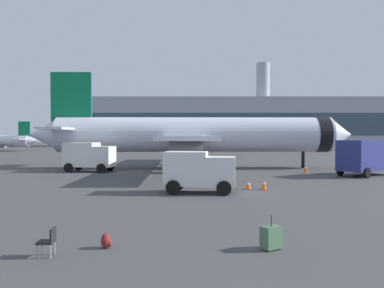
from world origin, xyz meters
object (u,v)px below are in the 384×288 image
safety_cone_mid (263,184)px  traveller_backpack (105,241)px  safety_cone_outer (108,166)px  gate_chair (47,240)px  rolling_suitcase (270,237)px  service_truck (88,156)px  cargo_van (198,170)px  safety_cone_far (247,185)px  airplane_at_gate (192,135)px  safety_cone_near (305,168)px  fuel_truck (364,156)px

safety_cone_mid → traveller_backpack: (-7.56, -13.80, -0.12)m
safety_cone_outer → gate_chair: gate_chair is taller
safety_cone_outer → rolling_suitcase: bearing=-68.9°
service_truck → gate_chair: bearing=-77.8°
cargo_van → rolling_suitcase: (2.09, -12.41, -1.06)m
gate_chair → safety_cone_far: bearing=61.5°
cargo_van → gate_chair: bearing=-109.7°
gate_chair → airplane_at_gate: bearing=82.2°
airplane_at_gate → safety_cone_far: 17.88m
cargo_van → safety_cone_mid: size_ratio=6.44×
cargo_van → traveller_backpack: bearing=-104.6°
cargo_van → traveller_backpack: size_ratio=9.58×
safety_cone_outer → gate_chair: size_ratio=0.91×
safety_cone_near → safety_cone_mid: bearing=-117.1°
airplane_at_gate → service_truck: 11.36m
airplane_at_gate → traveller_backpack: 31.45m
cargo_van → safety_cone_near: cargo_van is taller
airplane_at_gate → safety_cone_outer: size_ratio=45.33×
airplane_at_gate → gate_chair: (-4.37, -32.03, -3.16)m
rolling_suitcase → cargo_van: bearing=99.6°
service_truck → cargo_van: size_ratio=1.11×
service_truck → gate_chair: 28.56m
safety_cone_near → safety_cone_outer: size_ratio=1.02×
cargo_van → rolling_suitcase: cargo_van is taller
safety_cone_far → traveller_backpack: 15.43m
safety_cone_mid → airplane_at_gate: bearing=105.2°
cargo_van → gate_chair: (-4.72, -13.16, -0.95)m
service_truck → cargo_van: bearing=-54.0°
fuel_truck → cargo_van: bearing=-144.6°
fuel_truck → airplane_at_gate: bearing=152.5°
fuel_truck → safety_cone_far: size_ratio=10.38×
airplane_at_gate → safety_cone_mid: bearing=-74.8°
airplane_at_gate → cargo_van: (0.35, -18.88, -2.21)m
airplane_at_gate → traveller_backpack: size_ratio=74.31×
service_truck → safety_cone_mid: 20.11m
safety_cone_mid → safety_cone_outer: safety_cone_outer is taller
rolling_suitcase → gate_chair: 6.85m
airplane_at_gate → safety_cone_outer: (-8.81, -2.20, -3.27)m
safety_cone_far → cargo_van: bearing=-153.0°
safety_cone_near → rolling_suitcase: size_ratio=0.73×
safety_cone_outer → safety_cone_far: bearing=-50.1°
safety_cone_outer → safety_cone_mid: bearing=-48.2°
service_truck → rolling_suitcase: size_ratio=4.62×
cargo_van → gate_chair: cargo_van is taller
safety_cone_mid → safety_cone_far: size_ratio=1.20×
safety_cone_mid → safety_cone_near: bearing=62.9°
safety_cone_near → safety_cone_far: 14.11m
safety_cone_near → safety_cone_mid: 13.76m
safety_cone_mid → cargo_van: bearing=-160.7°
safety_cone_near → traveller_backpack: safety_cone_near is taller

